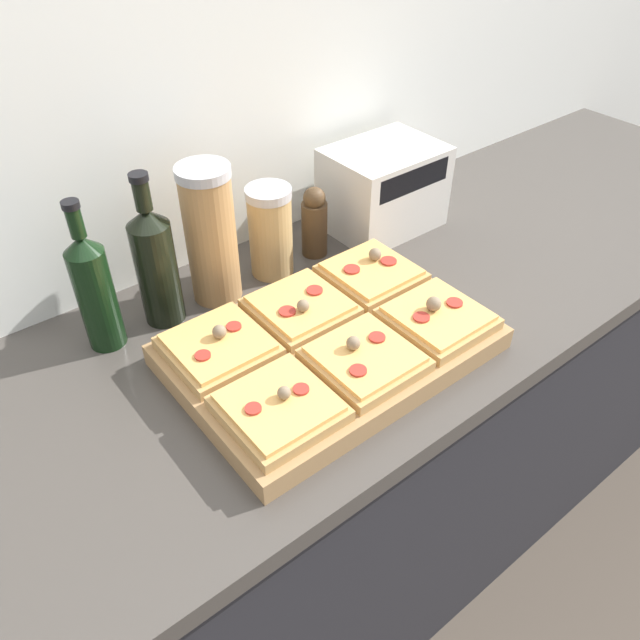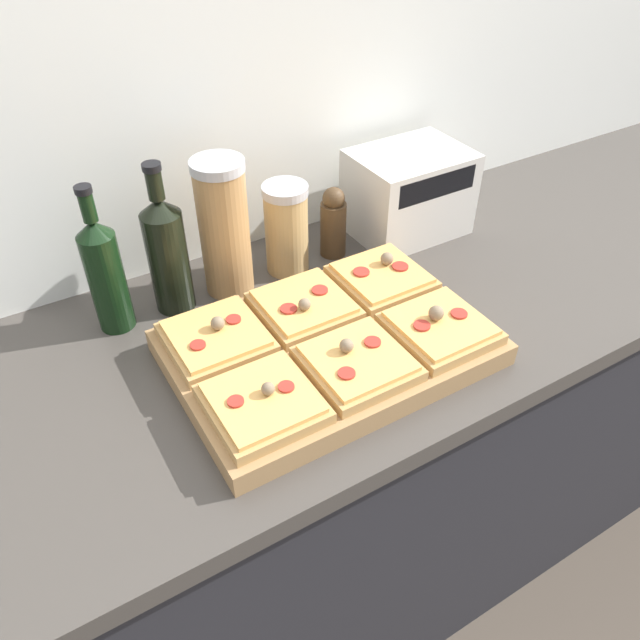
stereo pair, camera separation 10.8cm
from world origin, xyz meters
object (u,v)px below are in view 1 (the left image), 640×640
wine_bottle (156,264)px  grain_jar_tall (211,235)px  grain_jar_short (270,231)px  toaster_oven (383,188)px  pepper_mill (314,222)px  olive_oil_bottle (94,290)px  cutting_board (331,347)px

wine_bottle → grain_jar_tall: (0.11, 0.00, 0.02)m
wine_bottle → grain_jar_short: 0.25m
toaster_oven → grain_jar_short: bearing=179.8°
pepper_mill → grain_jar_tall: bearing=180.0°
olive_oil_bottle → grain_jar_tall: size_ratio=1.04×
grain_jar_tall → toaster_oven: size_ratio=1.01×
olive_oil_bottle → pepper_mill: olive_oil_bottle is taller
cutting_board → olive_oil_bottle: size_ratio=1.87×
grain_jar_tall → toaster_oven: grain_jar_tall is taller
wine_bottle → olive_oil_bottle: bearing=180.0°
wine_bottle → pepper_mill: 0.36m
olive_oil_bottle → wine_bottle: 0.11m
grain_jar_tall → pepper_mill: 0.25m
cutting_board → pepper_mill: size_ratio=3.42×
toaster_oven → grain_jar_tall: bearing=179.9°
wine_bottle → toaster_oven: (0.55, -0.00, -0.03)m
pepper_mill → wine_bottle: bearing=180.0°
cutting_board → toaster_oven: size_ratio=1.97×
grain_jar_tall → wine_bottle: bearing=180.0°
grain_jar_short → cutting_board: bearing=-104.2°
olive_oil_bottle → wine_bottle: bearing=0.0°
grain_jar_tall → grain_jar_short: bearing=0.0°
olive_oil_bottle → toaster_oven: olive_oil_bottle is taller
olive_oil_bottle → grain_jar_tall: olive_oil_bottle is taller
wine_bottle → toaster_oven: size_ratio=1.09×
cutting_board → grain_jar_short: grain_jar_short is taller
grain_jar_short → toaster_oven: grain_jar_short is taller
grain_jar_tall → toaster_oven: (0.44, -0.00, -0.04)m
olive_oil_bottle → wine_bottle: wine_bottle is taller
pepper_mill → toaster_oven: toaster_oven is taller
olive_oil_bottle → cutting_board: bearing=-43.6°
wine_bottle → grain_jar_short: bearing=0.0°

